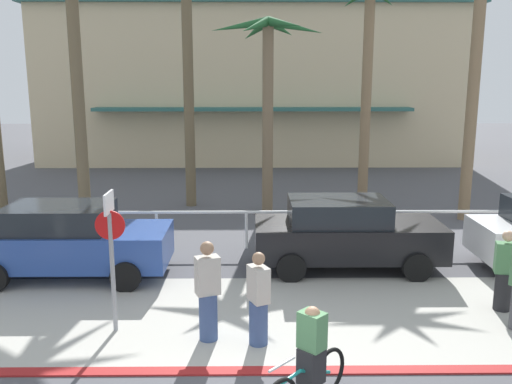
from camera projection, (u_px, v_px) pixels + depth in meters
name	position (u px, v px, depth m)	size (l,w,h in m)	color
ground_plane	(247.00, 233.00, 16.11)	(80.00, 80.00, 0.00)	#4C4C51
sidewalk_strip	(245.00, 316.00, 10.43)	(44.00, 4.00, 0.02)	#ADAAA0
curb_paint	(244.00, 371.00, 8.47)	(44.00, 0.24, 0.03)	maroon
building_backdrop	(252.00, 81.00, 31.08)	(22.81, 9.78, 8.57)	beige
rail_fence	(246.00, 218.00, 14.47)	(19.16, 0.08, 1.04)	white
stop_sign_bike_lane	(111.00, 242.00, 9.49)	(0.52, 0.56, 2.56)	gray
palm_tree_2	(75.00, 30.00, 15.64)	(3.26, 2.95, 7.68)	brown
palm_tree_3	(187.00, 17.00, 18.27)	(3.57, 3.43, 8.72)	brown
palm_tree_4	(268.00, 68.00, 17.63)	(3.62, 3.29, 6.41)	#756047
palm_tree_5	(369.00, 36.00, 18.78)	(3.22, 3.33, 7.67)	#846B4C
palm_tree_6	(479.00, 5.00, 16.38)	(2.78, 3.06, 9.24)	#846B4C
car_blue_1	(69.00, 240.00, 12.37)	(4.40, 2.02, 1.69)	#284793
car_black_2	(346.00, 233.00, 12.95)	(4.40, 2.02, 1.69)	black
cyclist_teal_0	(309.00, 361.00, 7.42)	(1.30, 1.35, 1.50)	black
pedestrian_0	(208.00, 295.00, 9.33)	(0.47, 0.41, 1.79)	#384C7A
pedestrian_1	(258.00, 303.00, 9.18)	(0.43, 0.47, 1.65)	#384C7A
pedestrian_3	(505.00, 274.00, 10.56)	(0.46, 0.39, 1.62)	#232326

